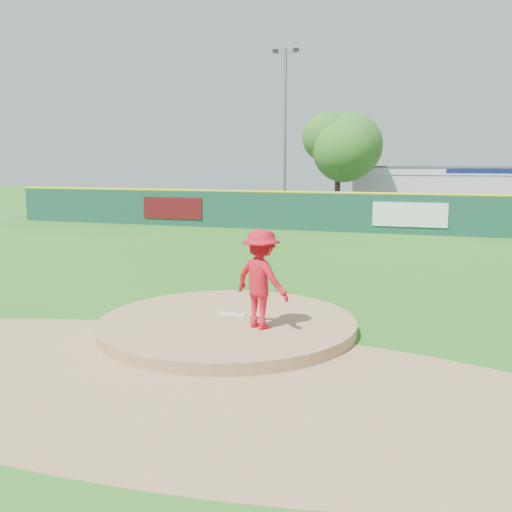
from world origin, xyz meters
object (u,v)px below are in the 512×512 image
(van, at_px, (484,216))
(pool_building_grp, at_px, (467,189))
(pitcher, at_px, (261,279))
(deciduous_tree, at_px, (338,146))
(playground_slide, at_px, (156,204))
(light_pole_left, at_px, (285,125))

(van, xyz_separation_m, pool_building_grp, (-0.46, 11.18, 0.89))
(pitcher, height_order, pool_building_grp, pool_building_grp)
(pool_building_grp, relative_size, deciduous_tree, 2.07)
(playground_slide, height_order, light_pole_left, light_pole_left)
(pool_building_grp, bearing_deg, pitcher, -98.98)
(van, distance_m, light_pole_left, 14.88)
(light_pole_left, bearing_deg, pool_building_grp, 22.60)
(pitcher, bearing_deg, pool_building_grp, -74.17)
(pitcher, bearing_deg, van, -79.94)
(pool_building_grp, height_order, deciduous_tree, deciduous_tree)
(deciduous_tree, distance_m, light_pole_left, 4.72)
(pool_building_grp, xyz_separation_m, light_pole_left, (-12.00, -4.99, 4.39))
(deciduous_tree, bearing_deg, pool_building_grp, 41.16)
(deciduous_tree, height_order, light_pole_left, light_pole_left)
(pool_building_grp, distance_m, light_pole_left, 13.72)
(van, xyz_separation_m, light_pole_left, (-12.46, 6.18, 5.28))
(pitcher, relative_size, pool_building_grp, 0.13)
(light_pole_left, bearing_deg, playground_slide, -144.57)
(pool_building_grp, height_order, playground_slide, pool_building_grp)
(light_pole_left, bearing_deg, pitcher, -75.90)
(van, relative_size, pool_building_grp, 0.35)
(playground_slide, bearing_deg, pool_building_grp, 27.78)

